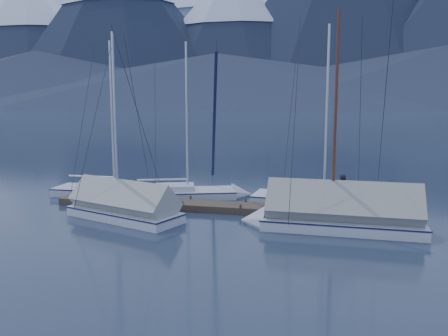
{
  "coord_description": "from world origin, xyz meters",
  "views": [
    {
      "loc": [
        5.38,
        -21.05,
        5.74
      ],
      "look_at": [
        0.0,
        2.0,
        2.2
      ],
      "focal_mm": 38.0,
      "sensor_mm": 36.0,
      "label": 1
    }
  ],
  "objects": [
    {
      "name": "ground",
      "position": [
        0.0,
        0.0,
        0.0
      ],
      "size": [
        1000.0,
        1000.0,
        0.0
      ],
      "primitive_type": "plane",
      "color": "#162031",
      "rests_on": "ground"
    },
    {
      "name": "mountain_range",
      "position": [
        4.12,
        370.45,
        58.65
      ],
      "size": [
        877.0,
        584.0,
        150.5
      ],
      "color": "#475675",
      "rests_on": "ground"
    },
    {
      "name": "dock",
      "position": [
        0.0,
        2.0,
        0.11
      ],
      "size": [
        18.0,
        1.5,
        0.54
      ],
      "color": "#382D23",
      "rests_on": "ground"
    },
    {
      "name": "mooring_posts",
      "position": [
        -0.5,
        2.0,
        0.35
      ],
      "size": [
        15.12,
        1.52,
        0.35
      ],
      "color": "#382D23",
      "rests_on": "ground"
    },
    {
      "name": "sailboat_open_left",
      "position": [
        -6.59,
        4.12,
        0.17
      ],
      "size": [
        7.45,
        3.18,
        9.78
      ],
      "color": "silver",
      "rests_on": "ground"
    },
    {
      "name": "sailboat_open_mid",
      "position": [
        -2.27,
        4.73,
        0.17
      ],
      "size": [
        7.57,
        4.33,
        9.66
      ],
      "color": "silver",
      "rests_on": "ground"
    },
    {
      "name": "sailboat_open_right",
      "position": [
        5.5,
        4.18,
        0.18
      ],
      "size": [
        8.01,
        3.35,
        10.36
      ],
      "color": "silver",
      "rests_on": "ground"
    },
    {
      "name": "sailboat_covered_near",
      "position": [
        5.23,
        -0.22,
        0.52
      ],
      "size": [
        8.08,
        3.47,
        10.43
      ],
      "color": "silver",
      "rests_on": "ground"
    },
    {
      "name": "sailboat_covered_far",
      "position": [
        -4.74,
        -0.58,
        0.47
      ],
      "size": [
        7.11,
        4.24,
        9.57
      ],
      "color": "white",
      "rests_on": "ground"
    },
    {
      "name": "person",
      "position": [
        5.91,
        2.29,
        1.19
      ],
      "size": [
        0.61,
        0.73,
        1.7
      ],
      "primitive_type": "imported",
      "rotation": [
        0.0,
        0.0,
        1.18
      ],
      "color": "black",
      "rests_on": "dock"
    }
  ]
}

